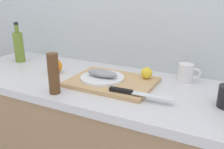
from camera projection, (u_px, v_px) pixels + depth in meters
The scene contains 10 objects.
back_wall at pixel (145, 10), 1.42m from camera, with size 3.20×0.05×2.50m, color silver.
cutting_board at pixel (112, 82), 1.28m from camera, with size 0.43×0.32×0.02m, color tan.
white_plate at pixel (102, 78), 1.29m from camera, with size 0.23×0.23×0.01m, color white.
fish_fillet at pixel (102, 73), 1.28m from camera, with size 0.17×0.07×0.04m, color gray.
chef_knife at pixel (132, 92), 1.11m from camera, with size 0.29×0.05×0.02m.
lemon_0 at pixel (147, 73), 1.29m from camera, with size 0.06×0.06×0.06m, color yellow.
olive_oil_bottle at pixel (19, 46), 1.64m from camera, with size 0.06×0.06×0.26m.
coffee_mug_1 at pixel (186, 73), 1.30m from camera, with size 0.12×0.08×0.10m.
orange_0 at pixel (55, 66), 1.44m from camera, with size 0.08×0.08×0.08m, color orange.
pepper_mill at pixel (54, 74), 1.14m from camera, with size 0.05×0.05×0.19m, color brown.
Camera 1 is at (0.50, -1.07, 1.37)m, focal length 39.92 mm.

